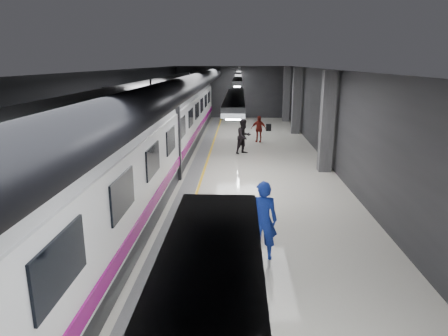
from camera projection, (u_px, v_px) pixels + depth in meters
ground at (223, 182)px, 16.58m from camera, size 40.00×40.00×0.00m
platform_hall at (217, 94)px, 16.61m from camera, size 10.02×40.02×4.51m
train at (143, 133)px, 16.17m from camera, size 3.05×38.00×4.05m
traveler_main at (263, 220)px, 9.94m from camera, size 0.78×0.54×2.04m
suitcase_main at (251, 251)px, 9.95m from camera, size 0.36×0.26×0.54m
shoulder_bag at (250, 233)px, 9.79m from camera, size 0.35×0.20×0.45m
traveler_far_a at (244, 136)px, 21.53m from camera, size 1.17×1.14×1.90m
traveler_far_b at (259, 129)px, 24.78m from camera, size 1.03×0.63×1.63m
suitcase_far at (269, 128)px, 28.84m from camera, size 0.38×0.28×0.51m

